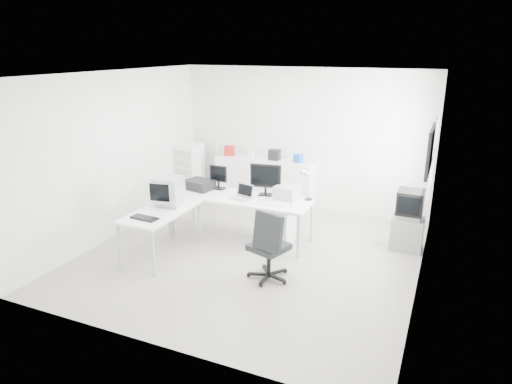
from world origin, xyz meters
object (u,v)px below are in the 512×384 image
at_px(side_desk, 162,233).
at_px(laser_printer, 287,192).
at_px(crt_tv, 410,205).
at_px(lcd_monitor_large, 266,180).
at_px(crt_monitor, 169,193).
at_px(filing_cabinet, 190,173).
at_px(lcd_monitor_small, 218,178).
at_px(laptop, 241,192).
at_px(office_chair, 269,244).
at_px(inkjet_printer, 200,185).
at_px(drawer_pedestal, 280,227).
at_px(sideboard, 265,183).
at_px(main_desk, 241,218).
at_px(tv_cabinet, 407,234).

bearing_deg(side_desk, laser_printer, 39.52).
xyz_separation_m(laser_printer, crt_tv, (1.92, 0.44, -0.09)).
relative_size(lcd_monitor_large, crt_monitor, 1.32).
bearing_deg(filing_cabinet, lcd_monitor_small, -41.45).
relative_size(laptop, filing_cabinet, 0.29).
bearing_deg(crt_tv, office_chair, -133.06).
bearing_deg(inkjet_printer, lcd_monitor_small, 38.62).
relative_size(lcd_monitor_large, office_chair, 0.51).
bearing_deg(drawer_pedestal, crt_tv, 17.34).
height_order(lcd_monitor_small, crt_tv, lcd_monitor_small).
bearing_deg(laser_printer, crt_tv, 22.57).
bearing_deg(office_chair, sideboard, 131.58).
xyz_separation_m(main_desk, side_desk, (-0.85, -1.10, 0.00)).
distance_m(drawer_pedestal, crt_tv, 2.11).
relative_size(crt_monitor, filing_cabinet, 0.34).
xyz_separation_m(drawer_pedestal, laptop, (-0.65, -0.15, 0.57)).
bearing_deg(inkjet_printer, crt_monitor, -77.95).
height_order(main_desk, inkjet_printer, inkjet_printer).
xyz_separation_m(crt_monitor, crt_tv, (3.52, 1.51, -0.19)).
bearing_deg(crt_tv, sideboard, 160.98).
xyz_separation_m(side_desk, drawer_pedestal, (1.55, 1.15, -0.08)).
distance_m(office_chair, tv_cabinet, 2.49).
height_order(side_desk, drawer_pedestal, side_desk).
height_order(side_desk, sideboard, sideboard).
distance_m(main_desk, laptop, 0.50).
bearing_deg(drawer_pedestal, lcd_monitor_small, 170.91).
bearing_deg(office_chair, crt_monitor, -171.03).
height_order(main_desk, sideboard, sideboard).
relative_size(lcd_monitor_small, crt_tv, 0.84).
height_order(side_desk, crt_monitor, crt_monitor).
xyz_separation_m(laser_printer, office_chair, (0.23, -1.36, -0.32)).
bearing_deg(filing_cabinet, laser_printer, -24.25).
xyz_separation_m(drawer_pedestal, lcd_monitor_small, (-1.25, 0.20, 0.66)).
height_order(laptop, crt_tv, crt_tv).
height_order(drawer_pedestal, laptop, laptop).
bearing_deg(filing_cabinet, main_desk, -37.04).
bearing_deg(lcd_monitor_small, lcd_monitor_large, 5.17).
bearing_deg(sideboard, crt_monitor, -103.53).
distance_m(crt_monitor, sideboard, 2.63).
bearing_deg(lcd_monitor_small, tv_cabinet, 12.50).
relative_size(drawer_pedestal, inkjet_printer, 1.28).
height_order(office_chair, crt_tv, office_chair).
xyz_separation_m(sideboard, filing_cabinet, (-1.59, -0.28, 0.11)).
bearing_deg(tv_cabinet, lcd_monitor_small, -172.67).
height_order(tv_cabinet, sideboard, sideboard).
xyz_separation_m(side_desk, lcd_monitor_large, (1.20, 1.35, 0.65)).
distance_m(main_desk, crt_monitor, 1.34).
xyz_separation_m(lcd_monitor_large, crt_monitor, (-1.20, -1.10, -0.07)).
bearing_deg(inkjet_printer, lcd_monitor_large, 19.18).
height_order(drawer_pedestal, crt_monitor, crt_monitor).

